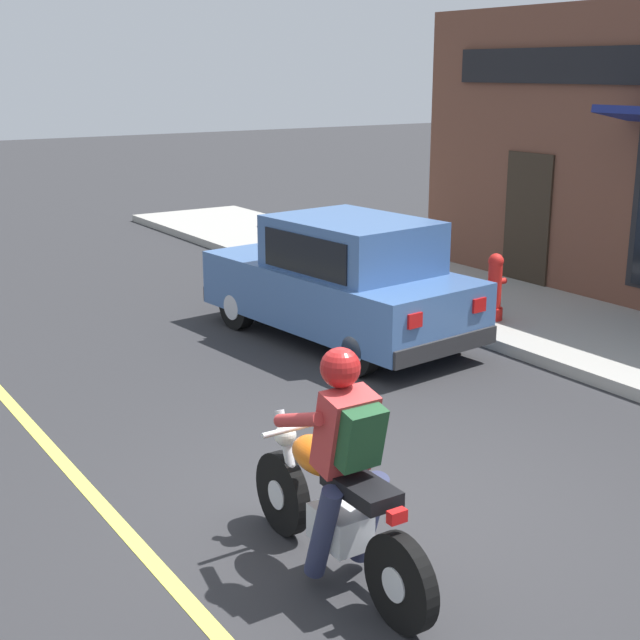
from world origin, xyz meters
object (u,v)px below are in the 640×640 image
at_px(motorcycle_with_rider, 338,485).
at_px(fire_hydrant, 495,287).
at_px(traffic_cone, 349,261).
at_px(car_hatchback, 341,281).

relative_size(motorcycle_with_rider, fire_hydrant, 2.30).
bearing_deg(fire_hydrant, traffic_cone, 95.03).
xyz_separation_m(car_hatchback, fire_hydrant, (1.93, -0.71, -0.19)).
bearing_deg(traffic_cone, fire_hydrant, -84.97).
height_order(motorcycle_with_rider, fire_hydrant, motorcycle_with_rider).
bearing_deg(motorcycle_with_rider, fire_hydrant, 36.62).
xyz_separation_m(car_hatchback, traffic_cone, (1.67, 2.20, -0.33)).
relative_size(car_hatchback, fire_hydrant, 4.45).
height_order(motorcycle_with_rider, traffic_cone, motorcycle_with_rider).
distance_m(motorcycle_with_rider, traffic_cone, 8.21).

